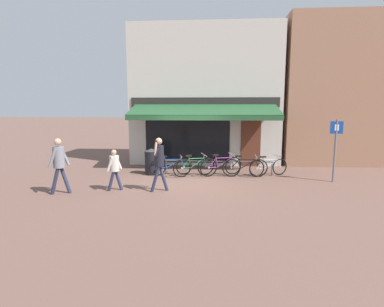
# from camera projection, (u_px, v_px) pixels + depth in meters

# --- Properties ---
(ground_plane) EXTENTS (160.00, 160.00, 0.00)m
(ground_plane) POSITION_uv_depth(u_px,v_px,m) (187.00, 181.00, 10.93)
(ground_plane) COLOR brown
(shop_front) EXTENTS (7.08, 4.72, 6.48)m
(shop_front) POSITION_uv_depth(u_px,v_px,m) (205.00, 97.00, 14.98)
(shop_front) COLOR beige
(shop_front) RESTS_ON ground_plane
(neighbour_building) EXTENTS (6.46, 4.00, 6.86)m
(neighbour_building) POSITION_uv_depth(u_px,v_px,m) (345.00, 93.00, 14.97)
(neighbour_building) COLOR #9E7056
(neighbour_building) RESTS_ON ground_plane
(bike_rack_rail) EXTENTS (4.34, 0.04, 0.57)m
(bike_rack_rail) POSITION_uv_depth(u_px,v_px,m) (218.00, 163.00, 11.94)
(bike_rack_rail) COLOR #47494F
(bike_rack_rail) RESTS_ON ground_plane
(bicycle_blue) EXTENTS (1.66, 0.61, 0.79)m
(bicycle_blue) POSITION_uv_depth(u_px,v_px,m) (171.00, 166.00, 11.90)
(bicycle_blue) COLOR black
(bicycle_blue) RESTS_ON ground_plane
(bicycle_green) EXTENTS (1.62, 0.92, 0.89)m
(bicycle_green) POSITION_uv_depth(u_px,v_px,m) (194.00, 167.00, 11.70)
(bicycle_green) COLOR black
(bicycle_green) RESTS_ON ground_plane
(bicycle_purple) EXTENTS (1.70, 0.88, 0.89)m
(bicycle_purple) POSITION_uv_depth(u_px,v_px,m) (221.00, 166.00, 11.81)
(bicycle_purple) COLOR black
(bicycle_purple) RESTS_ON ground_plane
(bicycle_black) EXTENTS (1.77, 0.52, 0.87)m
(bicycle_black) POSITION_uv_depth(u_px,v_px,m) (245.00, 167.00, 11.60)
(bicycle_black) COLOR black
(bicycle_black) RESTS_ON ground_plane
(bicycle_silver) EXTENTS (1.60, 0.78, 0.81)m
(bicycle_silver) POSITION_uv_depth(u_px,v_px,m) (268.00, 167.00, 11.75)
(bicycle_silver) COLOR black
(bicycle_silver) RESTS_ON ground_plane
(pedestrian_adult) EXTENTS (0.57, 0.54, 1.74)m
(pedestrian_adult) POSITION_uv_depth(u_px,v_px,m) (159.00, 158.00, 9.48)
(pedestrian_adult) COLOR #282D47
(pedestrian_adult) RESTS_ON ground_plane
(pedestrian_child) EXTENTS (0.47, 0.48, 1.35)m
(pedestrian_child) POSITION_uv_depth(u_px,v_px,m) (114.00, 166.00, 9.62)
(pedestrian_child) COLOR #282D47
(pedestrian_child) RESTS_ON ground_plane
(pedestrian_second_adult) EXTENTS (0.59, 0.56, 1.75)m
(pedestrian_second_adult) POSITION_uv_depth(u_px,v_px,m) (59.00, 160.00, 9.20)
(pedestrian_second_adult) COLOR #282D47
(pedestrian_second_adult) RESTS_ON ground_plane
(litter_bin) EXTENTS (0.56, 0.56, 1.05)m
(litter_bin) POSITION_uv_depth(u_px,v_px,m) (152.00, 161.00, 12.08)
(litter_bin) COLOR black
(litter_bin) RESTS_ON ground_plane
(parking_sign) EXTENTS (0.44, 0.07, 2.25)m
(parking_sign) POSITION_uv_depth(u_px,v_px,m) (335.00, 144.00, 10.66)
(parking_sign) COLOR slate
(parking_sign) RESTS_ON ground_plane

